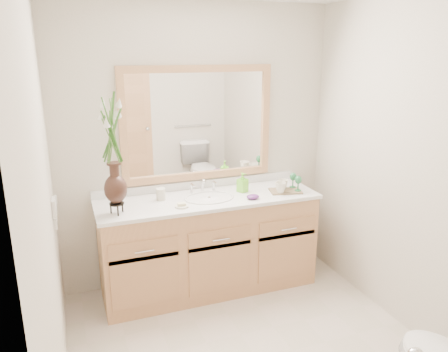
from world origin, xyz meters
name	(u,v)px	position (x,y,z in m)	size (l,w,h in m)	color
wall_back	(198,147)	(0.00, 1.30, 1.20)	(2.40, 0.02, 2.40)	silver
wall_front	(430,304)	(0.00, -1.30, 1.20)	(2.40, 0.02, 2.40)	silver
wall_left	(46,216)	(-1.20, 0.00, 1.20)	(0.02, 2.60, 2.40)	silver
wall_right	(420,172)	(1.20, 0.00, 1.20)	(0.02, 2.60, 2.40)	silver
vanity	(209,245)	(0.00, 1.01, 0.40)	(1.80, 0.55, 0.80)	tan
counter	(208,199)	(0.00, 1.01, 0.82)	(1.84, 0.57, 0.03)	white
sink	(209,204)	(0.00, 1.00, 0.78)	(0.38, 0.34, 0.23)	white
mirror	(198,124)	(0.00, 1.28, 1.41)	(1.32, 0.04, 0.97)	white
switch_plate	(54,207)	(-1.19, 0.76, 0.98)	(0.02, 0.12, 0.12)	white
flower_vase	(112,141)	(-0.76, 0.90, 1.38)	(0.20, 0.20, 0.81)	black
tumbler	(161,194)	(-0.38, 1.09, 0.88)	(0.08, 0.08, 0.10)	beige
soap_dish	(182,206)	(-0.27, 0.86, 0.84)	(0.11, 0.11, 0.03)	beige
soap_bottle	(243,183)	(0.32, 1.06, 0.91)	(0.07, 0.07, 0.15)	#75E335
purple_dish	(253,197)	(0.33, 0.85, 0.85)	(0.11, 0.09, 0.04)	#562268
tray	(285,191)	(0.67, 0.93, 0.84)	(0.27, 0.18, 0.01)	brown
mug_left	(281,187)	(0.60, 0.89, 0.89)	(0.10, 0.09, 0.10)	beige
mug_right	(283,184)	(0.67, 0.97, 0.89)	(0.09, 0.08, 0.09)	beige
goblet_front	(298,181)	(0.77, 0.88, 0.93)	(0.06, 0.06, 0.13)	#277641
goblet_back	(293,177)	(0.77, 0.98, 0.93)	(0.06, 0.06, 0.13)	#277641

